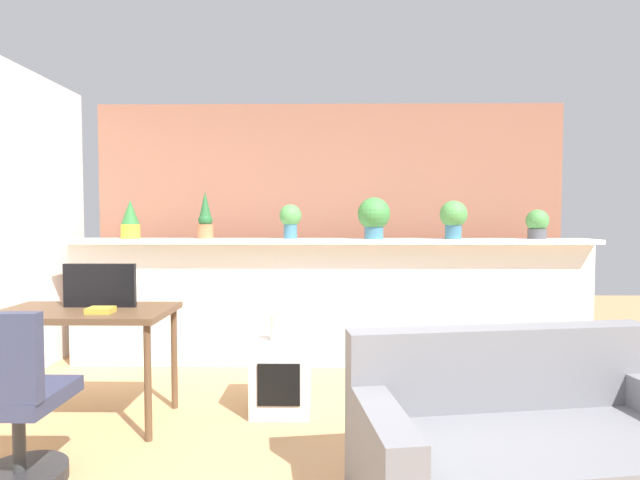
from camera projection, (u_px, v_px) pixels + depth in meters
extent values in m
cube|color=white|center=(329.00, 304.00, 4.36)|extent=(4.71, 0.16, 1.12)
cube|color=white|center=(329.00, 241.00, 4.29)|extent=(4.71, 0.38, 0.04)
cube|color=#935B47|center=(329.00, 227.00, 4.93)|extent=(4.71, 0.10, 2.50)
cylinder|color=gold|center=(131.00, 232.00, 4.29)|extent=(0.16, 0.16, 0.13)
cone|color=#2D7033|center=(130.00, 212.00, 4.28)|extent=(0.16, 0.16, 0.22)
cylinder|color=#C66B42|center=(205.00, 232.00, 4.33)|extent=(0.14, 0.14, 0.13)
sphere|color=#235B2D|center=(205.00, 220.00, 4.33)|extent=(0.13, 0.13, 0.13)
cone|color=#235B2D|center=(205.00, 204.00, 4.32)|extent=(0.11, 0.11, 0.24)
cylinder|color=#386B84|center=(290.00, 231.00, 4.32)|extent=(0.12, 0.12, 0.13)
sphere|color=#4C9347|center=(290.00, 216.00, 4.32)|extent=(0.20, 0.20, 0.20)
cylinder|color=#386B84|center=(374.00, 232.00, 4.26)|extent=(0.17, 0.17, 0.12)
sphere|color=#3D843D|center=(374.00, 214.00, 4.25)|extent=(0.29, 0.29, 0.29)
cylinder|color=#386B84|center=(453.00, 232.00, 4.24)|extent=(0.14, 0.14, 0.13)
sphere|color=#4C9347|center=(453.00, 214.00, 4.23)|extent=(0.24, 0.24, 0.24)
cylinder|color=#4C4C51|center=(537.00, 234.00, 4.29)|extent=(0.16, 0.16, 0.09)
sphere|color=#4C9347|center=(537.00, 221.00, 4.29)|extent=(0.20, 0.20, 0.20)
cylinder|color=brown|center=(148.00, 383.00, 2.86)|extent=(0.04, 0.04, 0.71)
cylinder|color=brown|center=(34.00, 358.00, 3.38)|extent=(0.04, 0.04, 0.71)
cylinder|color=brown|center=(174.00, 358.00, 3.36)|extent=(0.04, 0.04, 0.71)
cube|color=brown|center=(85.00, 312.00, 3.10)|extent=(1.10, 0.60, 0.04)
cube|color=black|center=(100.00, 285.00, 3.18)|extent=(0.48, 0.04, 0.29)
cylinder|color=#262628|center=(20.00, 477.00, 2.41)|extent=(0.44, 0.44, 0.07)
cylinder|color=#333333|center=(19.00, 438.00, 2.40)|extent=(0.06, 0.06, 0.34)
cube|color=#2D334C|center=(18.00, 396.00, 2.39)|extent=(0.44, 0.44, 0.08)
cube|color=silver|center=(282.00, 375.00, 3.33)|extent=(0.40, 0.40, 0.50)
cube|color=black|center=(279.00, 384.00, 3.14)|extent=(0.28, 0.04, 0.28)
cylinder|color=silver|center=(276.00, 328.00, 3.27)|extent=(0.08, 0.08, 0.18)
cube|color=gold|center=(101.00, 310.00, 2.98)|extent=(0.15, 0.12, 0.04)
cube|color=slate|center=(534.00, 476.00, 2.11)|extent=(1.65, 0.97, 0.40)
cube|color=slate|center=(501.00, 366.00, 2.39)|extent=(1.57, 0.38, 0.40)
cube|color=slate|center=(380.00, 423.00, 2.01)|extent=(0.27, 0.78, 0.16)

